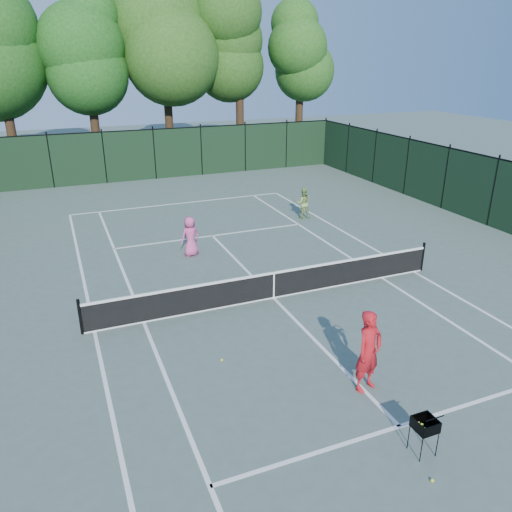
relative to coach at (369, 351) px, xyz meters
name	(u,v)px	position (x,y,z in m)	size (l,w,h in m)	color
ground	(274,298)	(-0.08, 5.02, -0.99)	(90.00, 90.00, 0.00)	#4E5E55
sideline_doubles_left	(95,331)	(-5.57, 5.02, -0.98)	(0.10, 23.77, 0.01)	white
sideline_doubles_right	(414,272)	(5.40, 5.02, -0.98)	(0.10, 23.77, 0.01)	white
sideline_singles_left	(144,322)	(-4.20, 5.02, -0.98)	(0.10, 23.77, 0.01)	white
sideline_singles_right	(382,278)	(4.03, 5.02, -0.98)	(0.10, 23.77, 0.01)	white
baseline_far	(181,203)	(-0.08, 16.91, -0.98)	(10.97, 0.10, 0.01)	white
service_line_near	(399,426)	(-0.08, -1.38, -0.98)	(8.23, 0.10, 0.01)	white
service_line_far	(212,236)	(-0.08, 11.42, -0.98)	(8.23, 0.10, 0.01)	white
center_service_line	(274,298)	(-0.08, 5.02, -0.98)	(0.10, 12.80, 0.01)	white
tennis_net	(274,284)	(-0.08, 5.02, -0.51)	(11.69, 0.09, 1.06)	black
fence_far	(155,155)	(-0.08, 23.02, 0.51)	(24.00, 0.05, 3.00)	black
tree_2	(86,46)	(-3.08, 26.82, 6.74)	(6.00, 6.00, 12.40)	black
tree_3	(163,25)	(1.92, 27.32, 8.02)	(7.00, 7.00, 14.45)	black
tree_4	(239,40)	(6.92, 26.62, 7.15)	(6.20, 6.20, 12.97)	black
tree_5	(301,48)	(11.92, 27.12, 6.72)	(5.80, 5.80, 12.23)	black
coach	(369,351)	(0.00, 0.00, 0.00)	(0.89, 0.85, 1.97)	red
player_pink	(190,236)	(-1.52, 9.58, -0.21)	(0.87, 0.68, 1.55)	#D74B89
player_green	(303,203)	(4.67, 12.24, -0.26)	(0.84, 0.74, 1.46)	#88A753
ball_hopper	(425,425)	(-0.15, -2.13, -0.32)	(0.41, 0.41, 0.79)	black
loose_ball_near_cart	(432,480)	(-0.45, -2.80, -0.95)	(0.07, 0.07, 0.07)	#D4E72F
loose_ball_midcourt	(222,360)	(-2.74, 2.29, -0.95)	(0.07, 0.07, 0.07)	#DDED30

